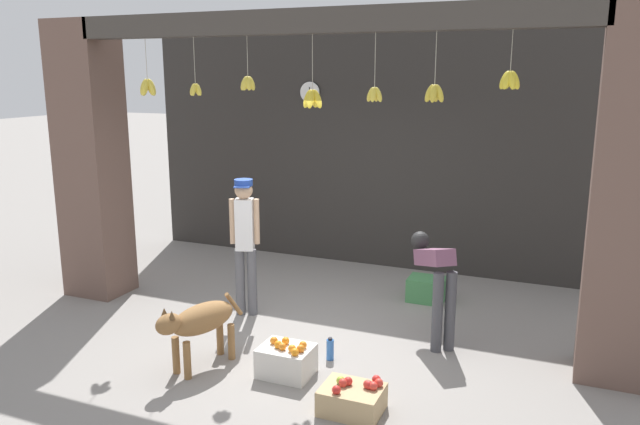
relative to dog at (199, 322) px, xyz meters
name	(u,v)px	position (x,y,z in m)	size (l,w,h in m)	color
ground_plane	(305,337)	(0.64, 1.03, -0.47)	(60.00, 60.00, 0.00)	gray
shop_back_wall	(385,150)	(0.64, 3.84, 1.22)	(7.34, 0.12, 3.38)	#2D2B28
shop_pillar_left	(92,162)	(-2.38, 1.33, 1.22)	(0.70, 0.60, 3.38)	brown
shop_pillar_right	(633,199)	(3.66, 1.33, 1.22)	(0.70, 0.60, 3.38)	brown
storefront_awning	(309,26)	(0.64, 1.15, 2.75)	(5.44, 0.28, 0.97)	#3D3833
dog	(199,322)	(0.00, 0.00, 0.00)	(0.49, 1.00, 0.70)	olive
shopkeeper	(245,237)	(-0.26, 1.36, 0.47)	(0.33, 0.29, 1.61)	#56565B
worker_stooping	(436,276)	(1.93, 1.46, 0.25)	(0.61, 0.74, 1.09)	#424247
fruit_crate_oranges	(286,360)	(0.83, 0.18, -0.32)	(0.49, 0.39, 0.35)	silver
fruit_crate_apples	(352,398)	(1.62, -0.19, -0.35)	(0.51, 0.40, 0.29)	tan
produce_box_green	(426,289)	(1.59, 2.62, -0.33)	(0.45, 0.35, 0.29)	#42844C
water_bottle	(330,349)	(1.09, 0.64, -0.36)	(0.07, 0.07, 0.23)	#2D60AD
wall_clock	(310,92)	(-0.48, 3.77, 2.02)	(0.32, 0.03, 0.32)	black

